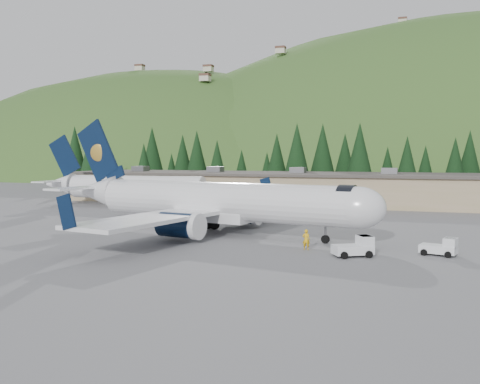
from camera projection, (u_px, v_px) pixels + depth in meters
name	position (u px, v px, depth m)	size (l,w,h in m)	color
ground	(222.00, 234.00, 55.11)	(600.00, 600.00, 0.00)	#5C5C61
airliner	(213.00, 202.00, 55.41)	(37.25, 35.19, 12.41)	white
second_airliner	(120.00, 186.00, 83.42)	(27.50, 11.00, 10.05)	white
baggage_tug_a	(356.00, 247.00, 43.16)	(3.52, 2.98, 1.68)	silver
baggage_tug_b	(442.00, 247.00, 43.51)	(3.10, 2.31, 1.51)	silver
terminal_building	(269.00, 187.00, 92.52)	(71.00, 17.00, 6.10)	#9C8D60
ramp_worker	(306.00, 240.00, 46.14)	(0.65, 0.43, 1.80)	#EEB111
tree_line	(293.00, 157.00, 112.81)	(114.90, 19.37, 14.12)	black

